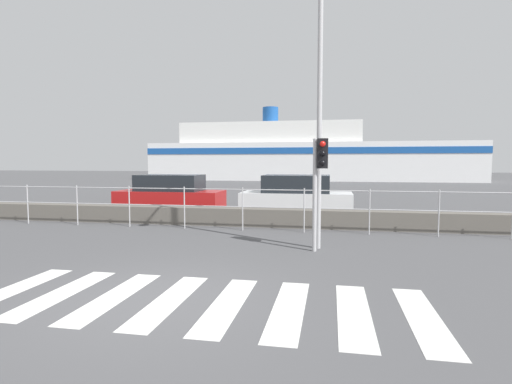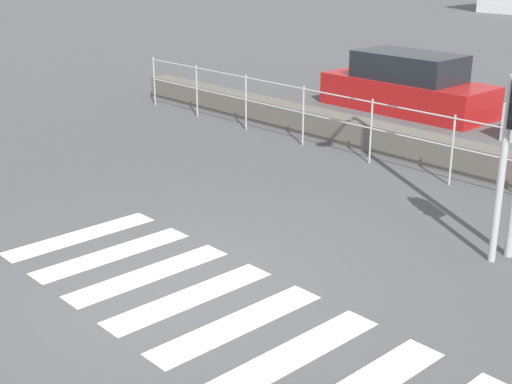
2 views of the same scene
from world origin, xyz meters
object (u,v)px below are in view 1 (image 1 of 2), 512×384
at_px(ferry_boat, 300,156).
at_px(traffic_light_far, 320,169).
at_px(parked_car_white, 296,197).
at_px(streetlamp, 320,75).
at_px(parked_car_red, 170,195).

bearing_deg(ferry_boat, traffic_light_far, -84.96).
bearing_deg(ferry_boat, parked_car_white, -85.93).
bearing_deg(streetlamp, traffic_light_far, -79.58).
bearing_deg(streetlamp, parked_car_white, 99.16).
xyz_separation_m(parked_car_red, parked_car_white, (5.45, 0.00, 0.01)).
distance_m(ferry_boat, parked_car_white, 30.00).
height_order(traffic_light_far, parked_car_white, traffic_light_far).
distance_m(parked_car_red, parked_car_white, 5.45).
relative_size(traffic_light_far, ferry_boat, 0.07).
height_order(streetlamp, parked_car_red, streetlamp).
height_order(ferry_boat, parked_car_white, ferry_boat).
bearing_deg(parked_car_red, traffic_light_far, -46.51).
height_order(traffic_light_far, parked_car_red, traffic_light_far).
bearing_deg(traffic_light_far, streetlamp, 100.42).
bearing_deg(streetlamp, ferry_boat, 95.02).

